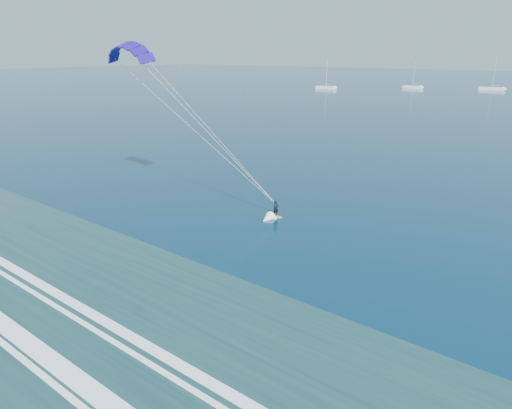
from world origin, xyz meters
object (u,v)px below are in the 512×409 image
object	(u,v)px
sailboat_1	(413,87)
sailboat_2	(492,88)
kitesurfer_rig	(199,123)
sailboat_0	(326,87)

from	to	relation	value
sailboat_1	sailboat_2	distance (m)	32.71
sailboat_2	kitesurfer_rig	bearing A→B (deg)	-86.57
sailboat_0	sailboat_2	xyz separation A→B (m)	(59.80, 39.07, 0.00)
sailboat_1	sailboat_2	world-z (taller)	sailboat_2
kitesurfer_rig	sailboat_0	distance (m)	167.69
sailboat_0	sailboat_1	size ratio (longest dim) A/B	1.09
sailboat_1	sailboat_2	bearing A→B (deg)	21.48
sailboat_2	sailboat_1	bearing A→B (deg)	-158.52
kitesurfer_rig	sailboat_1	xyz separation A→B (m)	(-41.87, 178.66, -8.40)
sailboat_2	sailboat_0	bearing A→B (deg)	-146.84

